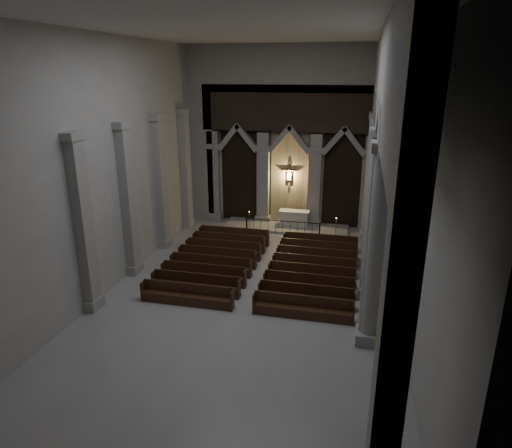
# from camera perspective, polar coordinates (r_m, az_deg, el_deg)

# --- Properties ---
(room) EXTENTS (24.00, 24.10, 12.00)m
(room) POSITION_cam_1_polar(r_m,az_deg,el_deg) (19.73, -0.91, 10.59)
(room) COLOR #999791
(room) RESTS_ON ground
(sanctuary_wall) EXTENTS (14.00, 0.77, 12.00)m
(sanctuary_wall) POSITION_cam_1_polar(r_m,az_deg,el_deg) (31.09, 4.27, 11.68)
(sanctuary_wall) COLOR #9D9A93
(sanctuary_wall) RESTS_ON ground
(right_arcade) EXTENTS (1.00, 24.00, 12.00)m
(right_arcade) POSITION_cam_1_polar(r_m,az_deg,el_deg) (20.48, 15.43, 10.88)
(right_arcade) COLOR #9D9A93
(right_arcade) RESTS_ON ground
(left_pilasters) EXTENTS (0.60, 13.00, 8.03)m
(left_pilasters) POSITION_cam_1_polar(r_m,az_deg,el_deg) (26.02, -13.60, 3.76)
(left_pilasters) COLOR #9D9A93
(left_pilasters) RESTS_ON ground
(sanctuary_step) EXTENTS (8.50, 2.60, 0.15)m
(sanctuary_step) POSITION_cam_1_polar(r_m,az_deg,el_deg) (31.66, 3.73, -0.35)
(sanctuary_step) COLOR #9D9A93
(sanctuary_step) RESTS_ON ground
(altar) EXTENTS (2.07, 0.83, 1.05)m
(altar) POSITION_cam_1_polar(r_m,az_deg,el_deg) (31.65, 4.78, 0.77)
(altar) COLOR beige
(altar) RESTS_ON sanctuary_step
(altar_rail) EXTENTS (4.99, 0.09, 0.98)m
(altar_rail) POSITION_cam_1_polar(r_m,az_deg,el_deg) (30.22, 3.34, -0.13)
(altar_rail) COLOR black
(altar_rail) RESTS_ON ground
(candle_stand_left) EXTENTS (0.23, 0.23, 1.38)m
(candle_stand_left) POSITION_cam_1_polar(r_m,az_deg,el_deg) (30.93, -0.85, -0.19)
(candle_stand_left) COLOR olive
(candle_stand_left) RESTS_ON ground
(candle_stand_right) EXTENTS (0.24, 0.24, 1.44)m
(candle_stand_right) POSITION_cam_1_polar(r_m,az_deg,el_deg) (29.89, 9.92, -1.13)
(candle_stand_right) COLOR olive
(candle_stand_right) RESTS_ON ground
(pews) EXTENTS (9.86, 8.62, 0.99)m
(pews) POSITION_cam_1_polar(r_m,az_deg,el_deg) (24.51, 0.80, -5.54)
(pews) COLOR black
(pews) RESTS_ON ground
(worshipper) EXTENTS (0.49, 0.41, 1.16)m
(worshipper) POSITION_cam_1_polar(r_m,az_deg,el_deg) (27.42, 3.66, -2.29)
(worshipper) COLOR black
(worshipper) RESTS_ON ground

